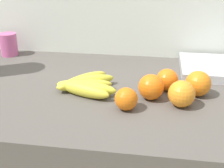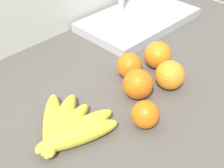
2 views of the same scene
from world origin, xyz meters
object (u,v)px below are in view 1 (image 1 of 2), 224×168
at_px(orange_front, 182,94).
at_px(orange_back_right, 151,87).
at_px(banana_bunch, 84,85).
at_px(orange_right, 127,99).
at_px(orange_far_right, 198,84).
at_px(mug, 9,44).
at_px(orange_back_left, 167,80).

height_order(orange_front, orange_back_right, same).
height_order(banana_bunch, orange_right, orange_right).
bearing_deg(banana_bunch, orange_back_right, -6.02).
xyz_separation_m(orange_back_right, orange_right, (-0.07, -0.08, -0.01)).
bearing_deg(orange_far_right, mug, 159.25).
distance_m(banana_bunch, orange_right, 0.18).
distance_m(orange_front, orange_back_right, 0.10).
bearing_deg(orange_right, banana_bunch, 145.11).
bearing_deg(banana_bunch, orange_front, -10.81).
xyz_separation_m(orange_right, mug, (-0.56, 0.42, 0.01)).
relative_size(orange_back_left, orange_right, 1.08).
distance_m(orange_back_left, orange_right, 0.19).
height_order(orange_front, orange_back_left, orange_front).
height_order(orange_back_right, orange_back_left, orange_back_right).
xyz_separation_m(banana_bunch, orange_back_left, (0.26, 0.05, 0.01)).
bearing_deg(mug, banana_bunch, -37.55).
height_order(orange_far_right, orange_right, orange_far_right).
bearing_deg(banana_bunch, orange_far_right, 4.01).
bearing_deg(orange_front, banana_bunch, 169.19).
distance_m(orange_front, mug, 0.81).
bearing_deg(orange_back_right, orange_front, -21.59).
xyz_separation_m(banana_bunch, orange_right, (0.15, -0.10, 0.01)).
distance_m(banana_bunch, orange_back_right, 0.22).
relative_size(orange_front, mug, 0.82).
bearing_deg(orange_back_right, orange_far_right, 18.31).
relative_size(orange_far_right, orange_right, 1.21).
xyz_separation_m(banana_bunch, orange_far_right, (0.36, 0.03, 0.02)).
relative_size(orange_front, orange_right, 1.19).
bearing_deg(orange_far_right, orange_back_left, 164.60).
bearing_deg(orange_back_left, orange_front, -69.74).
bearing_deg(orange_back_right, orange_right, -129.13).
relative_size(orange_back_right, orange_right, 1.19).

